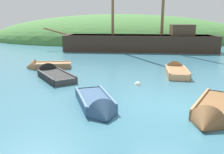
{
  "coord_description": "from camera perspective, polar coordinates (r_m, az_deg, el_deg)",
  "views": [
    {
      "loc": [
        -1.28,
        -8.39,
        3.08
      ],
      "look_at": [
        -2.42,
        3.38,
        0.21
      ],
      "focal_mm": 36.8,
      "sensor_mm": 36.0,
      "label": 1
    }
  ],
  "objects": [
    {
      "name": "rowboat_outer_right",
      "position": [
        8.48,
        23.7,
        -8.15
      ],
      "size": [
        2.62,
        3.71,
        1.08
      ],
      "rotation": [
        0.0,
        0.0,
        4.24
      ],
      "color": "brown",
      "rests_on": "ground"
    },
    {
      "name": "shore_hill",
      "position": [
        41.78,
        1.56,
        9.39
      ],
      "size": [
        45.06,
        27.48,
        8.67
      ],
      "primitive_type": "ellipsoid",
      "color": "#477F3D",
      "rests_on": "ground"
    },
    {
      "name": "rowboat_far",
      "position": [
        16.18,
        -16.15,
        2.51
      ],
      "size": [
        3.12,
        1.7,
        1.06
      ],
      "rotation": [
        0.0,
        0.0,
        3.36
      ],
      "color": "#9E7047",
      "rests_on": "ground"
    },
    {
      "name": "rowboat_outer_left",
      "position": [
        14.42,
        15.55,
        1.27
      ],
      "size": [
        1.27,
        3.22,
        1.09
      ],
      "rotation": [
        0.0,
        0.0,
        1.52
      ],
      "color": "#9E7047",
      "rests_on": "ground"
    },
    {
      "name": "rowboat_portside",
      "position": [
        13.52,
        -14.63,
        0.42
      ],
      "size": [
        3.2,
        3.61,
        1.19
      ],
      "rotation": [
        0.0,
        0.0,
        2.23
      ],
      "color": "black",
      "rests_on": "ground"
    },
    {
      "name": "sailing_ship",
      "position": [
        25.18,
        7.06,
        7.91
      ],
      "size": [
        18.47,
        3.97,
        13.05
      ],
      "rotation": [
        0.0,
        0.0,
        3.13
      ],
      "color": "#38281E",
      "rests_on": "ground"
    },
    {
      "name": "ground_plane",
      "position": [
        9.03,
        13.44,
        -6.73
      ],
      "size": [
        120.0,
        120.0,
        0.0
      ],
      "primitive_type": "plane",
      "color": "teal"
    },
    {
      "name": "rowboat_center",
      "position": [
        8.39,
        -3.68,
        -7.18
      ],
      "size": [
        2.17,
        3.28,
        1.05
      ],
      "rotation": [
        0.0,
        0.0,
        5.1
      ],
      "color": "#335175",
      "rests_on": "ground"
    },
    {
      "name": "buoy_white",
      "position": [
        11.54,
        6.43,
        -1.95
      ],
      "size": [
        0.33,
        0.33,
        0.33
      ],
      "primitive_type": "sphere",
      "color": "white",
      "rests_on": "ground"
    }
  ]
}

